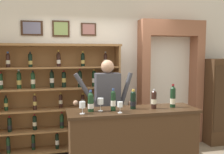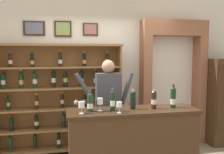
{
  "view_description": "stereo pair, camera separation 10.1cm",
  "coord_description": "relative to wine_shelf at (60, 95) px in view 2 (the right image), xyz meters",
  "views": [
    {
      "loc": [
        -0.87,
        -3.18,
        1.81
      ],
      "look_at": [
        -0.09,
        0.23,
        1.47
      ],
      "focal_mm": 39.41,
      "sensor_mm": 36.0,
      "label": 1
    },
    {
      "loc": [
        -0.77,
        -3.2,
        1.81
      ],
      "look_at": [
        -0.09,
        0.23,
        1.47
      ],
      "focal_mm": 39.41,
      "sensor_mm": 36.0,
      "label": 2
    }
  ],
  "objects": [
    {
      "name": "wine_glass_center",
      "position": [
        0.28,
        -1.33,
        0.09
      ],
      "size": [
        0.08,
        0.08,
        0.16
      ],
      "color": "silver",
      "rests_on": "tasting_counter"
    },
    {
      "name": "shopkeeper",
      "position": [
        0.76,
        -0.62,
        -0.01
      ],
      "size": [
        0.97,
        0.22,
        1.71
      ],
      "color": "#2D3347",
      "rests_on": "ground"
    },
    {
      "name": "tasting_bottle_grappa",
      "position": [
        1.29,
        -1.25,
        0.11
      ],
      "size": [
        0.07,
        0.07,
        0.27
      ],
      "color": "black",
      "rests_on": "tasting_counter"
    },
    {
      "name": "back_wall",
      "position": [
        0.83,
        0.31,
        0.54
      ],
      "size": [
        12.0,
        0.19,
        3.2
      ],
      "color": "silver",
      "rests_on": "ground"
    },
    {
      "name": "wine_shelf",
      "position": [
        0.0,
        0.0,
        0.0
      ],
      "size": [
        2.21,
        0.37,
        1.97
      ],
      "color": "olive",
      "rests_on": "ground"
    },
    {
      "name": "tasting_counter",
      "position": [
        0.99,
        -1.23,
        -0.54
      ],
      "size": [
        1.81,
        0.54,
        1.04
      ],
      "color": "#422B19",
      "rests_on": "ground"
    },
    {
      "name": "tasting_bottle_brunello",
      "position": [
        0.41,
        -1.23,
        0.11
      ],
      "size": [
        0.08,
        0.08,
        0.29
      ],
      "color": "#19381E",
      "rests_on": "tasting_counter"
    },
    {
      "name": "wine_glass_left",
      "position": [
        0.77,
        -1.38,
        0.09
      ],
      "size": [
        0.07,
        0.07,
        0.15
      ],
      "color": "silver",
      "rests_on": "tasting_counter"
    },
    {
      "name": "tasting_bottle_rosso",
      "position": [
        1.59,
        -1.23,
        0.13
      ],
      "size": [
        0.08,
        0.08,
        0.33
      ],
      "color": "black",
      "rests_on": "tasting_counter"
    },
    {
      "name": "archway_doorway",
      "position": [
        2.2,
        0.18,
        0.32
      ],
      "size": [
        1.31,
        0.45,
        2.45
      ],
      "color": "#935B42",
      "rests_on": "ground"
    },
    {
      "name": "tasting_bottle_super_tuscan",
      "position": [
        0.71,
        -1.25,
        0.12
      ],
      "size": [
        0.07,
        0.07,
        0.3
      ],
      "color": "black",
      "rests_on": "tasting_counter"
    },
    {
      "name": "wine_glass_spare",
      "position": [
        0.54,
        -1.22,
        0.11
      ],
      "size": [
        0.08,
        0.08,
        0.18
      ],
      "color": "silver",
      "rests_on": "tasting_counter"
    },
    {
      "name": "tasting_bottle_bianco",
      "position": [
        1.0,
        -1.2,
        0.11
      ],
      "size": [
        0.08,
        0.08,
        0.27
      ],
      "color": "black",
      "rests_on": "tasting_counter"
    }
  ]
}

